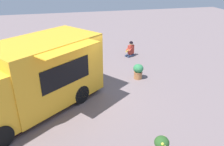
# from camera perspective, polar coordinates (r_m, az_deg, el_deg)

# --- Properties ---
(ground_plane) EXTENTS (40.00, 40.00, 0.00)m
(ground_plane) POSITION_cam_1_polar(r_m,az_deg,el_deg) (9.46, -7.70, -6.55)
(ground_plane) COLOR slate
(food_truck) EXTENTS (5.10, 5.68, 2.55)m
(food_truck) POSITION_cam_1_polar(r_m,az_deg,el_deg) (8.71, -19.39, -1.53)
(food_truck) COLOR yellow
(food_truck) RESTS_ON ground_plane
(person_customer) EXTENTS (0.69, 0.77, 0.92)m
(person_customer) POSITION_cam_1_polar(r_m,az_deg,el_deg) (13.87, 4.63, 5.68)
(person_customer) COLOR #334263
(person_customer) RESTS_ON ground_plane
(planter_flowering_near) EXTENTS (0.48, 0.48, 0.73)m
(planter_flowering_near) POSITION_cam_1_polar(r_m,az_deg,el_deg) (11.00, 6.53, 0.55)
(planter_flowering_near) COLOR #AF7343
(planter_flowering_near) RESTS_ON ground_plane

